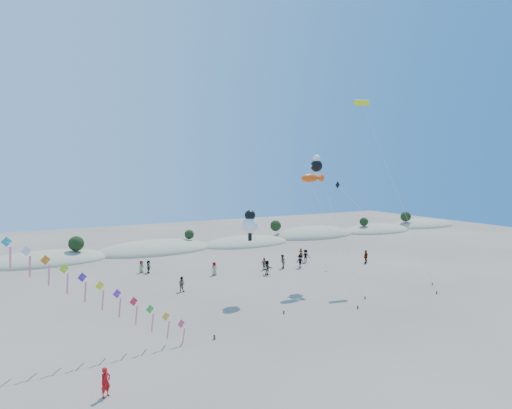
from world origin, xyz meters
name	(u,v)px	position (x,y,z in m)	size (l,w,h in m)	color
ground	(329,358)	(0.00, 0.00, 0.00)	(160.00, 160.00, 0.00)	#796754
dune_ridge	(161,250)	(1.06, 45.14, 0.11)	(145.30, 11.49, 5.57)	tan
fish_kite	(312,178)	(10.55, 16.71, 12.23)	(2.96, 10.15, 12.76)	#3F2D1E
cartoon_kite_low	(250,223)	(1.86, 15.48, 7.74)	(1.67, 7.05, 9.10)	#3F2D1E
cartoon_kite_high	(317,165)	(12.43, 18.43, 13.79)	(2.00, 10.13, 14.99)	#3F2D1E
parafoil_kite	(364,108)	(18.82, 17.49, 20.84)	(2.07, 11.46, 21.85)	#3F2D1E
dark_kite	(360,209)	(21.27, 20.40, 7.95)	(1.93, 15.58, 11.57)	#3F2D1E
flyer_foreground	(106,382)	(-14.71, 2.12, 0.88)	(0.64, 0.42, 1.76)	#B90E11
beachgoers	(261,264)	(8.63, 25.19, 0.87)	(30.25, 11.53, 1.88)	slate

